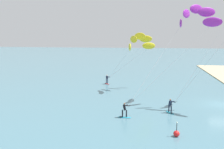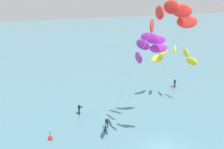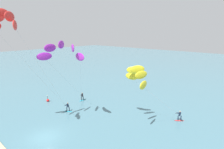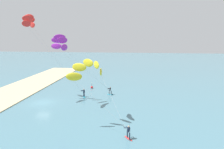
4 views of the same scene
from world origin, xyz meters
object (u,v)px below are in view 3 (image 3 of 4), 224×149
object	(u,v)px
kitesurfer_nearshore	(7,25)
kitesurfer_far_out	(139,77)
kitesurfer_mid_water	(63,53)
marker_buoy	(48,100)

from	to	relation	value
kitesurfer_nearshore	kitesurfer_far_out	bearing A→B (deg)	53.85
kitesurfer_mid_water	kitesurfer_far_out	bearing A→B (deg)	40.26
kitesurfer_mid_water	marker_buoy	xyz separation A→B (m)	(-10.67, 2.85, -10.51)
kitesurfer_far_out	marker_buoy	bearing A→B (deg)	-167.96
kitesurfer_mid_water	marker_buoy	size ratio (longest dim) A/B	9.09
marker_buoy	kitesurfer_far_out	bearing A→B (deg)	12.04
kitesurfer_nearshore	kitesurfer_far_out	size ratio (longest dim) A/B	1.77
kitesurfer_nearshore	kitesurfer_mid_water	world-z (taller)	kitesurfer_nearshore
kitesurfer_nearshore	marker_buoy	distance (m)	19.12
kitesurfer_mid_water	marker_buoy	distance (m)	15.25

